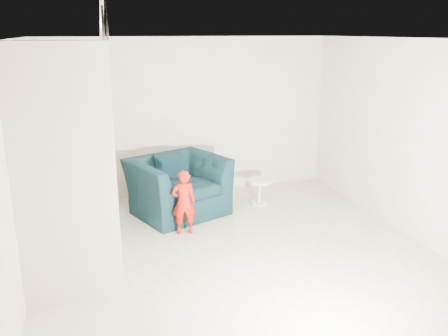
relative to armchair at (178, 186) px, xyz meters
The scene contains 13 objects.
floor 1.88m from the armchair, 76.24° to the right, with size 5.50×5.50×0.00m, color gray.
ceiling 2.90m from the armchair, 76.24° to the right, with size 5.50×5.50×0.00m, color silver.
back_wall 1.40m from the armchair, 65.93° to the left, with size 5.00×5.00×0.00m, color #AA9F8A.
front_wall 4.64m from the armchair, 84.51° to the right, with size 5.00×5.00×0.00m, color #AA9F8A.
left_wall 2.87m from the armchair, 139.30° to the right, with size 5.50×5.50×0.00m, color #AA9F8A.
right_wall 3.55m from the armchair, 31.18° to the right, with size 5.50×5.50×0.00m, color #AA9F8A.
armchair is the anchor object (origin of this frame).
toddler 0.81m from the armchair, 95.50° to the right, with size 0.34×0.22×0.93m, color #A72105.
side_table 1.39m from the armchair, ahead, with size 0.42×0.42×0.42m.
staircase 2.05m from the armchair, 141.94° to the right, with size 1.02×3.03×3.62m.
cushion 0.42m from the armchair, 103.84° to the left, with size 0.45×0.13×0.42m, color black.
throw 0.64m from the armchair, behind, with size 0.05×0.47×0.52m, color black.
phone 0.90m from the armchair, 88.87° to the right, with size 0.02×0.05×0.10m, color black.
Camera 1 is at (-1.79, -5.18, 2.78)m, focal length 38.00 mm.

